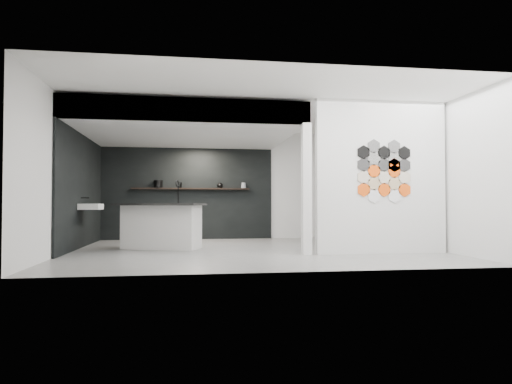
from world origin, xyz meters
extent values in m
cube|color=slate|center=(0.00, 0.00, -0.01)|extent=(7.00, 6.00, 0.01)
cube|color=silver|center=(2.23, -1.00, 1.40)|extent=(2.45, 0.15, 2.80)
cube|color=black|center=(-1.30, 2.97, 1.18)|extent=(4.40, 0.04, 2.35)
cube|color=black|center=(-3.47, 1.00, 1.18)|extent=(0.04, 4.00, 2.35)
cube|color=silver|center=(-1.30, 1.00, 2.55)|extent=(4.40, 4.00, 0.40)
cube|color=silver|center=(0.82, -1.00, 1.18)|extent=(0.16, 0.16, 2.35)
cube|color=silver|center=(-1.30, -0.92, 2.55)|extent=(4.40, 0.16, 0.40)
cube|color=silver|center=(-3.24, 0.80, 0.85)|extent=(0.40, 0.60, 0.12)
cube|color=black|center=(-1.20, 2.87, 1.30)|extent=(3.00, 0.15, 0.04)
cube|color=silver|center=(-1.81, 0.47, 0.44)|extent=(1.63, 1.09, 0.88)
cube|color=black|center=(-1.84, 0.39, 0.90)|extent=(1.89, 1.36, 0.04)
cube|color=black|center=(-1.55, 0.42, 0.91)|extent=(0.57, 0.53, 0.02)
cylinder|color=black|center=(-1.48, 0.61, 1.12)|extent=(0.03, 0.03, 0.41)
torus|color=black|center=(-1.50, 0.55, 1.33)|extent=(0.07, 0.14, 0.14)
cylinder|color=black|center=(-2.03, 2.87, 1.41)|extent=(0.25, 0.25, 0.18)
ellipsoid|color=black|center=(-0.46, 2.87, 1.39)|extent=(0.17, 0.17, 0.13)
cylinder|color=gray|center=(0.15, 2.87, 1.36)|extent=(0.13, 0.13, 0.09)
cylinder|color=gray|center=(0.15, 2.87, 1.39)|extent=(0.11, 0.11, 0.14)
cylinder|color=black|center=(-1.46, 2.87, 1.39)|extent=(0.06, 0.06, 0.14)
cylinder|color=black|center=(-1.96, 2.87, 1.36)|extent=(0.09, 0.09, 0.09)
cylinder|color=#F2500C|center=(1.86, -1.09, 1.16)|extent=(0.26, 0.02, 0.26)
cylinder|color=beige|center=(1.86, -1.09, 1.39)|extent=(0.26, 0.02, 0.26)
cylinder|color=#2D2D2D|center=(1.86, -1.09, 1.61)|extent=(0.26, 0.02, 0.26)
cylinder|color=black|center=(1.86, -1.09, 1.84)|extent=(0.26, 0.02, 0.26)
cylinder|color=white|center=(2.06, -1.09, 1.05)|extent=(0.26, 0.02, 0.26)
cylinder|color=tan|center=(2.06, -1.09, 1.27)|extent=(0.26, 0.02, 0.26)
cylinder|color=#F2500C|center=(2.06, -1.09, 1.50)|extent=(0.26, 0.02, 0.26)
cylinder|color=silver|center=(2.06, -1.09, 1.73)|extent=(0.26, 0.02, 0.26)
cylinder|color=black|center=(2.06, -1.09, 1.95)|extent=(0.26, 0.02, 0.26)
cylinder|color=#F2500C|center=(2.25, -1.09, 1.16)|extent=(0.26, 0.02, 0.26)
cylinder|color=beige|center=(2.25, -1.09, 1.39)|extent=(0.26, 0.02, 0.26)
cylinder|color=#2D2D2D|center=(2.25, -1.09, 1.61)|extent=(0.26, 0.02, 0.26)
cylinder|color=black|center=(2.25, -1.09, 1.84)|extent=(0.26, 0.02, 0.26)
cylinder|color=white|center=(2.44, -1.09, 1.05)|extent=(0.26, 0.02, 0.26)
cylinder|color=tan|center=(2.44, -1.09, 1.27)|extent=(0.26, 0.02, 0.26)
cylinder|color=#F2500C|center=(2.44, -1.09, 1.50)|extent=(0.26, 0.02, 0.26)
cylinder|color=silver|center=(2.44, -1.09, 1.73)|extent=(0.26, 0.02, 0.26)
cylinder|color=black|center=(2.44, -1.09, 1.95)|extent=(0.26, 0.02, 0.26)
cylinder|color=#F2500C|center=(2.64, -1.09, 1.16)|extent=(0.26, 0.02, 0.26)
cylinder|color=beige|center=(2.64, -1.09, 1.39)|extent=(0.26, 0.02, 0.26)
cylinder|color=#2D2D2D|center=(2.64, -1.09, 1.61)|extent=(0.26, 0.02, 0.26)
cylinder|color=black|center=(2.64, -1.09, 1.84)|extent=(0.26, 0.02, 0.26)
cylinder|color=#F2500C|center=(2.44, -1.09, 1.61)|extent=(0.26, 0.02, 0.26)
camera|label=1|loc=(-1.26, -8.92, 0.90)|focal=32.00mm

